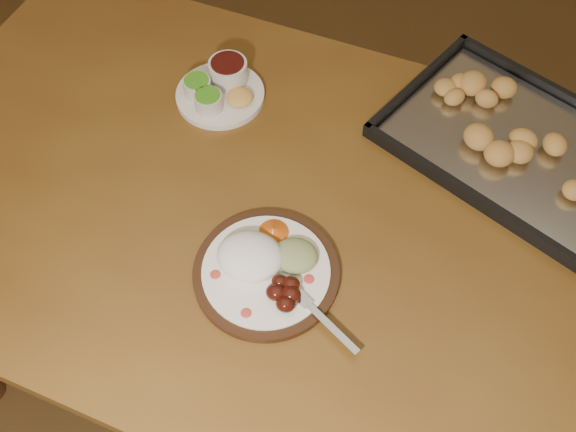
# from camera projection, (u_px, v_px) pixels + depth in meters

# --- Properties ---
(ground) EXTENTS (4.00, 4.00, 0.00)m
(ground) POSITION_uv_depth(u_px,v_px,m) (285.00, 333.00, 1.82)
(ground) COLOR brown
(ground) RESTS_ON ground
(dining_table) EXTENTS (1.61, 1.11, 0.75)m
(dining_table) POSITION_uv_depth(u_px,v_px,m) (276.00, 234.00, 1.23)
(dining_table) COLOR brown
(dining_table) RESTS_ON ground
(dinner_plate) EXTENTS (0.30, 0.24, 0.06)m
(dinner_plate) POSITION_uv_depth(u_px,v_px,m) (265.00, 266.00, 1.06)
(dinner_plate) COLOR black
(dinner_plate) RESTS_ON dining_table
(condiment_saucer) EXTENTS (0.18, 0.18, 0.06)m
(condiment_saucer) POSITION_uv_depth(u_px,v_px,m) (220.00, 88.00, 1.28)
(condiment_saucer) COLOR silver
(condiment_saucer) RESTS_ON dining_table
(baking_tray) EXTENTS (0.57, 0.52, 0.05)m
(baking_tray) POSITION_uv_depth(u_px,v_px,m) (515.00, 141.00, 1.21)
(baking_tray) COLOR black
(baking_tray) RESTS_ON dining_table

